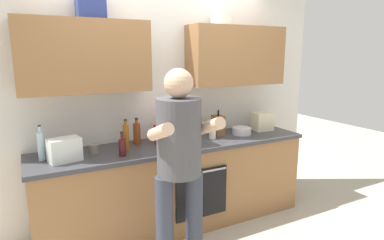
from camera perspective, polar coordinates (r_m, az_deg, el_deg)
The scene contains 17 objects.
ground_plane at distance 3.68m, azimuth -2.48°, elevation -17.73°, with size 12.00×12.00×0.00m, color #B2A893.
back_wall_unit at distance 3.47m, azimuth -4.69°, elevation 6.49°, with size 4.00×0.38×2.50m.
counter at distance 3.48m, azimuth -2.53°, elevation -11.24°, with size 2.84×0.67×0.90m.
person_standing at distance 2.50m, azimuth -2.21°, elevation -6.98°, with size 0.49×0.45×1.70m.
bottle_oil at distance 3.54m, azimuth 0.20°, elevation -1.01°, with size 0.07×0.07×0.31m.
bottle_wine at distance 2.97m, azimuth -12.17°, elevation -4.63°, with size 0.06×0.06×0.22m.
bottle_syrup at distance 3.08m, azimuth -11.50°, elevation -3.04°, with size 0.06×0.06×0.31m.
bottle_water at distance 3.06m, azimuth -24.98°, elevation -4.14°, with size 0.06×0.06×0.31m.
bottle_vinegar at distance 3.31m, azimuth -9.66°, elevation -2.32°, with size 0.07×0.07×0.27m.
cup_stoneware at distance 3.12m, azimuth -16.85°, elevation -4.86°, with size 0.09×0.09×0.08m, color slate.
cup_tea at distance 3.34m, azimuth -0.10°, elevation -3.29°, with size 0.08×0.08×0.09m, color #33598C.
cup_coffee at distance 3.49m, azimuth 3.61°, elevation -2.58°, with size 0.07×0.07×0.09m, color white.
mixing_bowl at distance 3.73m, azimuth 8.72°, elevation -1.89°, with size 0.22×0.22×0.08m, color silver.
knife_block at distance 3.64m, azimuth 4.60°, elevation -0.93°, with size 0.10×0.14×0.28m.
grocery_bag_rice at distance 3.96m, azimuth 12.25°, elevation -0.25°, with size 0.22×0.18×0.21m, color beige.
grocery_bag_crisps at distance 3.37m, azimuth -4.31°, elevation -2.35°, with size 0.25×0.16×0.18m, color red.
grocery_bag_produce at distance 2.96m, azimuth -21.47°, elevation -4.90°, with size 0.26×0.16×0.20m, color silver.
Camera 1 is at (-1.35, -2.91, 1.80)m, focal length 30.36 mm.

